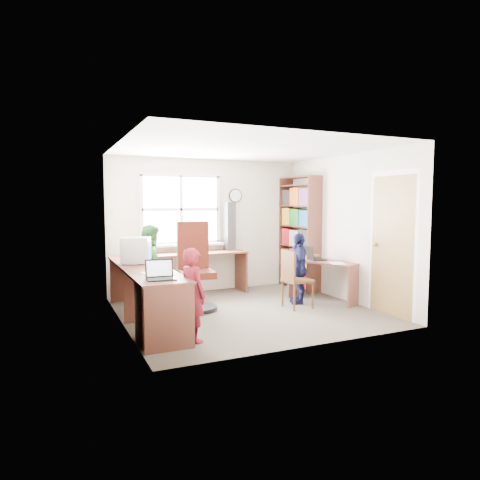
{
  "coord_description": "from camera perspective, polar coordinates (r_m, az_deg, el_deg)",
  "views": [
    {
      "loc": [
        -2.67,
        -5.67,
        1.62
      ],
      "look_at": [
        0.0,
        0.25,
        1.05
      ],
      "focal_mm": 32.0,
      "sensor_mm": 36.0,
      "label": 1
    }
  ],
  "objects": [
    {
      "name": "speaker_a",
      "position": [
        6.15,
        -13.05,
        -2.47
      ],
      "size": [
        0.09,
        0.09,
        0.16
      ],
      "rotation": [
        0.0,
        0.0,
        -0.12
      ],
      "color": "black",
      "rests_on": "l_desk"
    },
    {
      "name": "cd_tower",
      "position": [
        7.8,
        -1.4,
        1.84
      ],
      "size": [
        0.2,
        0.18,
        0.88
      ],
      "rotation": [
        0.0,
        0.0,
        0.14
      ],
      "color": "black",
      "rests_on": "l_desk"
    },
    {
      "name": "game_box",
      "position": [
        7.56,
        8.97,
        -2.11
      ],
      "size": [
        0.35,
        0.35,
        0.06
      ],
      "rotation": [
        0.0,
        0.0,
        0.18
      ],
      "color": "red",
      "rests_on": "right_desk"
    },
    {
      "name": "room",
      "position": [
        6.37,
        0.66,
        1.39
      ],
      "size": [
        3.64,
        3.44,
        2.44
      ],
      "color": "#463E37",
      "rests_on": "ground"
    },
    {
      "name": "person_green",
      "position": [
        6.8,
        -11.68,
        -3.37
      ],
      "size": [
        0.56,
        0.68,
        1.28
      ],
      "primitive_type": "imported",
      "rotation": [
        0.0,
        0.0,
        1.44
      ],
      "color": "#2A6629",
      "rests_on": "ground"
    },
    {
      "name": "crt_monitor",
      "position": [
        6.26,
        -13.69,
        -1.34
      ],
      "size": [
        0.48,
        0.45,
        0.38
      ],
      "rotation": [
        0.0,
        0.0,
        -0.35
      ],
      "color": "#B4B4B9",
      "rests_on": "l_desk"
    },
    {
      "name": "right_desk",
      "position": [
        7.22,
        11.21,
        -4.16
      ],
      "size": [
        0.95,
        1.26,
        0.66
      ],
      "rotation": [
        0.0,
        0.0,
        0.43
      ],
      "color": "brown",
      "rests_on": "ground"
    },
    {
      "name": "wooden_chair",
      "position": [
        6.62,
        7.2,
        -4.89
      ],
      "size": [
        0.4,
        0.4,
        0.9
      ],
      "rotation": [
        0.0,
        0.0,
        0.02
      ],
      "color": "#4E2F1A",
      "rests_on": "ground"
    },
    {
      "name": "swivel_chair",
      "position": [
        6.55,
        -6.02,
        -4.24
      ],
      "size": [
        0.68,
        0.68,
        1.32
      ],
      "rotation": [
        0.0,
        0.0,
        -0.1
      ],
      "color": "black",
      "rests_on": "ground"
    },
    {
      "name": "paper_b",
      "position": [
        6.93,
        12.81,
        -3.05
      ],
      "size": [
        0.3,
        0.36,
        0.0
      ],
      "rotation": [
        0.0,
        0.0,
        -0.33
      ],
      "color": "white",
      "rests_on": "right_desk"
    },
    {
      "name": "person_navy",
      "position": [
        6.95,
        7.84,
        -3.74
      ],
      "size": [
        0.5,
        0.72,
        1.14
      ],
      "primitive_type": "imported",
      "rotation": [
        0.0,
        0.0,
        -1.95
      ],
      "color": "#121439",
      "rests_on": "ground"
    },
    {
      "name": "bookshelf",
      "position": [
        8.13,
        7.91,
        0.6
      ],
      "size": [
        0.3,
        1.02,
        2.1
      ],
      "color": "brown",
      "rests_on": "ground"
    },
    {
      "name": "laptop_left",
      "position": [
        4.96,
        -10.58,
        -4.55
      ],
      "size": [
        0.34,
        0.29,
        0.22
      ],
      "rotation": [
        0.0,
        0.0,
        -0.07
      ],
      "color": "black",
      "rests_on": "l_desk"
    },
    {
      "name": "potted_plant",
      "position": [
        7.43,
        -8.04,
        -0.64
      ],
      "size": [
        0.19,
        0.16,
        0.29
      ],
      "primitive_type": "imported",
      "rotation": [
        0.0,
        0.0,
        -0.25
      ],
      "color": "#31742E",
      "rests_on": "l_desk"
    },
    {
      "name": "l_desk",
      "position": [
        5.67,
        -9.93,
        -6.9
      ],
      "size": [
        2.38,
        2.95,
        0.75
      ],
      "color": "brown",
      "rests_on": "ground"
    },
    {
      "name": "paper_a",
      "position": [
        5.4,
        -11.64,
        -4.34
      ],
      "size": [
        0.26,
        0.32,
        0.0
      ],
      "rotation": [
        0.0,
        0.0,
        0.26
      ],
      "color": "white",
      "rests_on": "l_desk"
    },
    {
      "name": "speaker_b",
      "position": [
        6.68,
        -13.83,
        -1.78
      ],
      "size": [
        0.12,
        0.12,
        0.19
      ],
      "rotation": [
        0.0,
        0.0,
        -0.3
      ],
      "color": "black",
      "rests_on": "l_desk"
    },
    {
      "name": "laptop_right",
      "position": [
        7.3,
        9.77,
        -2.18
      ],
      "size": [
        0.34,
        0.39,
        0.24
      ],
      "rotation": [
        0.0,
        0.0,
        1.39
      ],
      "color": "black",
      "rests_on": "right_desk"
    },
    {
      "name": "person_red",
      "position": [
        5.04,
        -6.29,
        -7.26
      ],
      "size": [
        0.36,
        0.46,
        1.1
      ],
      "primitive_type": "imported",
      "rotation": [
        0.0,
        0.0,
        1.85
      ],
      "color": "maroon",
      "rests_on": "ground"
    }
  ]
}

